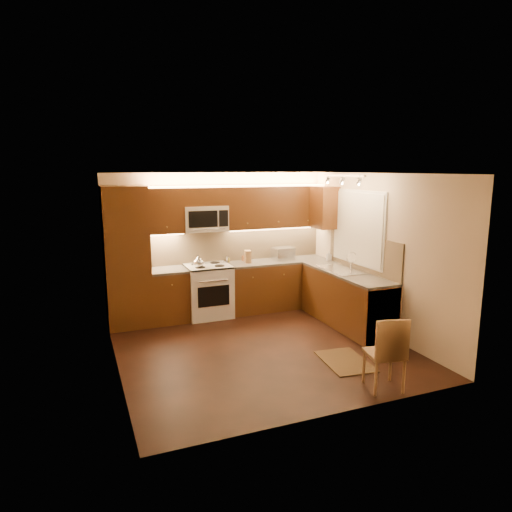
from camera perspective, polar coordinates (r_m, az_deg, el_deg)
name	(u,v)px	position (r m, az deg, el deg)	size (l,w,h in m)	color
floor	(260,347)	(6.80, 0.56, -11.32)	(4.00, 4.00, 0.01)	black
ceiling	(261,174)	(6.30, 0.61, 10.26)	(4.00, 4.00, 0.01)	beige
wall_back	(218,243)	(8.29, -4.70, 1.68)	(4.00, 0.01, 2.50)	#C2AC8E
wall_front	(336,301)	(4.70, 9.97, -5.56)	(4.00, 0.01, 2.50)	#C2AC8E
wall_left	(113,276)	(5.98, -17.44, -2.36)	(0.01, 4.00, 2.50)	#C2AC8E
wall_right	(378,254)	(7.42, 15.02, 0.26)	(0.01, 4.00, 2.50)	#C2AC8E
pantry	(127,257)	(7.69, -15.84, -0.18)	(0.70, 0.60, 2.30)	#4C2810
base_cab_back_left	(169,296)	(7.94, -10.82, -4.94)	(0.62, 0.60, 0.86)	#4C2810
counter_back_left	(168,270)	(7.83, -10.94, -1.77)	(0.62, 0.60, 0.04)	#3D3B38
base_cab_back_right	(277,285)	(8.54, 2.67, -3.64)	(1.92, 0.60, 0.86)	#4C2810
counter_back_right	(278,261)	(8.44, 2.70, -0.68)	(1.92, 0.60, 0.04)	#3D3B38
base_cab_right	(346,300)	(7.75, 11.16, -5.35)	(0.60, 2.00, 0.86)	#4C2810
counter_right	(347,273)	(7.64, 11.29, -2.11)	(0.60, 2.00, 0.04)	#3D3B38
dishwasher	(371,312)	(7.20, 14.20, -6.74)	(0.58, 0.60, 0.84)	silver
backsplash_back	(237,244)	(8.39, -2.40, 1.47)	(3.30, 0.02, 0.60)	tan
backsplash_right	(363,253)	(7.74, 13.18, 0.40)	(0.02, 2.00, 0.60)	tan
upper_cab_back_left	(164,211)	(7.80, -11.38, 5.56)	(0.62, 0.35, 0.75)	#4C2810
upper_cab_back_right	(275,207)	(8.41, 2.41, 6.13)	(1.92, 0.35, 0.75)	#4C2810
upper_cab_bridge	(204,197)	(7.94, -6.51, 7.38)	(0.76, 0.35, 0.31)	#4C2810
upper_cab_right_corner	(324,207)	(8.40, 8.53, 6.01)	(0.35, 0.50, 0.75)	#4C2810
stove	(208,291)	(8.06, -5.97, -4.35)	(0.76, 0.65, 0.92)	silver
microwave	(205,218)	(7.96, -6.42, 4.68)	(0.76, 0.38, 0.44)	silver
window_frame	(358,228)	(7.80, 12.64, 3.47)	(0.03, 1.44, 1.24)	silver
window_blinds	(357,228)	(7.78, 12.52, 3.47)	(0.02, 1.36, 1.16)	silver
sink	(342,266)	(7.74, 10.71, -1.20)	(0.52, 0.86, 0.15)	silver
faucet	(352,260)	(7.82, 11.84, -0.55)	(0.20, 0.04, 0.30)	silver
track_light_bar	(343,175)	(7.37, 10.75, 9.84)	(0.04, 1.20, 0.03)	silver
kettle	(198,261)	(7.75, -7.21, -0.68)	(0.19, 0.19, 0.22)	silver
toaster_oven	(283,253)	(8.52, 3.39, 0.33)	(0.38, 0.28, 0.23)	silver
knife_block	(248,257)	(8.21, -1.01, -0.07)	(0.10, 0.16, 0.22)	#9F7D47
spice_jar_a	(228,259)	(8.29, -3.48, -0.43)	(0.04, 0.04, 0.09)	silver
spice_jar_b	(243,258)	(8.37, -1.65, -0.28)	(0.04, 0.04, 0.10)	brown
spice_jar_c	(227,259)	(8.32, -3.63, -0.37)	(0.04, 0.04, 0.10)	silver
spice_jar_d	(229,260)	(8.24, -3.40, -0.53)	(0.04, 0.04, 0.08)	olive
soap_bottle	(329,256)	(8.51, 9.10, 0.03)	(0.08, 0.08, 0.18)	#B9B9BD
rug	(345,361)	(6.44, 11.05, -12.77)	(0.56, 0.84, 0.01)	black
dining_chair	(384,352)	(5.67, 15.74, -11.45)	(0.40, 0.40, 0.90)	#9F7D47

